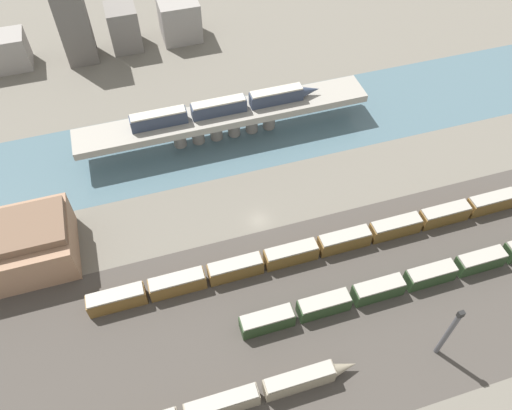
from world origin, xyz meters
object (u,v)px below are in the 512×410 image
object	(u,v)px
warehouse_building	(9,247)
signal_tower	(448,333)
train_on_bridge	(226,106)
train_yard_mid	(411,281)
train_yard_far	(324,246)

from	to	relation	value
warehouse_building	signal_tower	size ratio (longest dim) A/B	1.64
train_on_bridge	train_yard_mid	xyz separation A→B (m)	(22.56, -51.37, -7.36)
train_on_bridge	warehouse_building	size ratio (longest dim) A/B	1.91
train_yard_far	warehouse_building	size ratio (longest dim) A/B	3.95
train_on_bridge	warehouse_building	world-z (taller)	train_on_bridge
train_yard_mid	signal_tower	xyz separation A→B (m)	(-1.71, -13.32, 5.44)
train_yard_mid	warehouse_building	world-z (taller)	warehouse_building
train_yard_mid	signal_tower	bearing A→B (deg)	-97.32
train_on_bridge	train_yard_mid	distance (m)	56.59
signal_tower	train_yard_mid	bearing A→B (deg)	82.68
warehouse_building	signal_tower	bearing A→B (deg)	-30.29
train_on_bridge	signal_tower	size ratio (longest dim) A/B	3.14
signal_tower	train_yard_far	bearing A→B (deg)	113.46
train_yard_mid	train_yard_far	size ratio (longest dim) A/B	0.72
train_on_bridge	train_yard_mid	world-z (taller)	train_on_bridge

